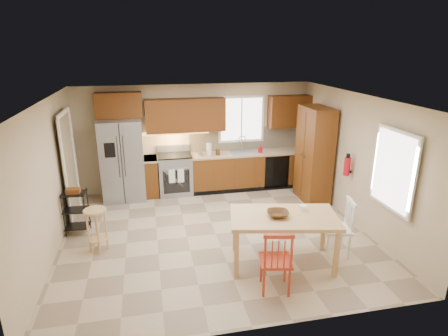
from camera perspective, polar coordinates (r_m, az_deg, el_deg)
floor at (r=7.06m, az=-1.26°, el=-10.03°), size 5.50×5.50×0.00m
ceiling at (r=6.27m, az=-1.42°, el=10.50°), size 5.50×5.00×0.02m
wall_back at (r=8.94m, az=-4.28°, el=4.66°), size 5.50×0.02×2.50m
wall_front at (r=4.33m, az=4.87°, el=-10.83°), size 5.50×0.02×2.50m
wall_left at (r=6.66m, az=-25.28°, el=-1.90°), size 0.02×5.00×2.50m
wall_right at (r=7.54m, az=19.69°, el=1.02°), size 0.02×5.00×2.50m
refrigerator at (r=8.61m, az=-15.17°, el=1.18°), size 0.92×0.75×1.82m
range_stove at (r=8.80m, az=-7.43°, el=-1.02°), size 0.76×0.63×0.92m
base_cabinet_narrow at (r=8.80m, az=-11.01°, el=-1.28°), size 0.30×0.60×0.90m
base_cabinet_run at (r=9.13m, az=4.14°, el=-0.27°), size 2.92×0.60×0.90m
dishwasher at (r=9.03m, az=8.06°, el=-0.61°), size 0.60×0.02×0.78m
backsplash at (r=9.19m, az=3.76°, el=4.58°), size 2.92×0.03×0.55m
upper_over_fridge at (r=8.55m, az=-15.77°, el=9.22°), size 1.00×0.35×0.55m
upper_left_block at (r=8.62m, az=-5.88°, el=8.01°), size 1.80×0.35×0.75m
upper_right_block at (r=9.21m, az=9.94°, el=8.51°), size 1.00×0.35×0.75m
window_back at (r=9.04m, az=2.66°, el=7.44°), size 1.12×0.04×1.12m
sink at (r=8.96m, az=3.03°, el=2.14°), size 0.62×0.46×0.16m
undercab_glow at (r=8.65m, az=-7.76°, el=5.31°), size 1.60×0.30×0.01m
soap_bottle at (r=8.93m, az=5.57°, el=2.93°), size 0.09×0.09×0.19m
paper_towel at (r=8.69m, az=-2.30°, el=2.87°), size 0.12×0.12×0.28m
canister_steel at (r=8.67m, az=-3.60°, el=2.47°), size 0.11×0.11×0.18m
canister_wood at (r=8.71m, az=-0.97°, el=2.45°), size 0.10×0.10×0.14m
pantry at (r=8.45m, az=13.56°, el=1.98°), size 0.50×0.95×2.10m
fire_extinguisher at (r=7.64m, az=18.23°, el=0.22°), size 0.12×0.12×0.36m
window_right at (r=6.54m, az=24.46°, el=-0.30°), size 0.04×1.02×1.32m
doorway at (r=7.91m, az=-22.53°, el=-0.04°), size 0.04×0.95×2.10m
dining_table at (r=6.12m, az=8.93°, el=-10.73°), size 1.81×1.25×0.81m
chair_red at (r=5.45m, az=7.87°, el=-13.63°), size 0.54×0.54×0.97m
chair_white at (r=6.49m, az=16.78°, el=-8.72°), size 0.54×0.54×0.97m
table_bowl at (r=5.90m, az=8.18°, el=-7.34°), size 0.40×0.40×0.08m
table_jar at (r=6.14m, az=11.99°, el=-6.19°), size 0.15×0.15×0.15m
bar_stool at (r=6.72m, az=-18.77°, el=-8.99°), size 0.45×0.45×0.77m
utility_cart at (r=7.43m, az=-21.59°, el=-6.30°), size 0.44×0.35×0.84m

